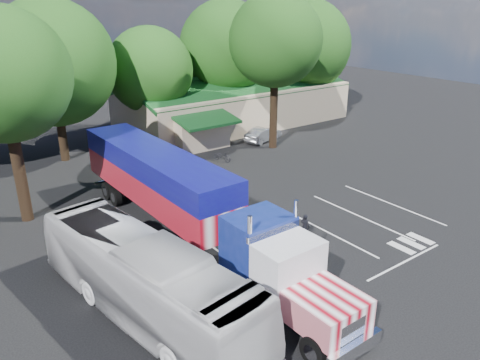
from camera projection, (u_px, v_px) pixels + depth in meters
ground at (222, 210)px, 30.35m from camera, size 120.00×120.00×0.00m
event_hall at (233, 103)px, 50.51m from camera, size 24.20×14.12×5.55m
tree_row_c at (52, 63)px, 36.80m from camera, size 10.00×10.00×13.05m
tree_row_d at (150, 70)px, 43.29m from camera, size 8.00×8.00×10.60m
tree_row_e at (226, 48)px, 48.12m from camera, size 9.60×9.60×12.90m
tree_row_f at (305, 46)px, 52.87m from camera, size 10.40×10.40×13.00m
tree_near_left at (2, 76)px, 25.83m from camera, size 7.60×7.60×12.65m
tree_near_right at (275, 41)px, 39.67m from camera, size 8.00×8.00×13.50m
semi_truck at (182, 196)px, 25.65m from camera, size 3.73×22.71×4.75m
woman at (305, 226)px, 26.47m from camera, size 0.52×0.63×1.49m
bicycle at (222, 156)px, 39.23m from camera, size 1.13×1.82×0.90m
tour_bus at (146, 279)px, 19.63m from camera, size 4.93×13.14×3.58m
silver_sedan at (263, 134)px, 44.62m from camera, size 4.40×2.44×1.37m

